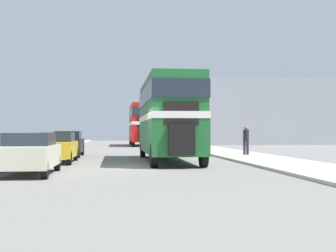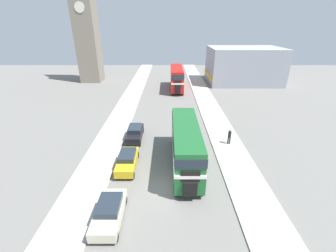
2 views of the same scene
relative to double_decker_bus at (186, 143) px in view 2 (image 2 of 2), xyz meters
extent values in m
plane|color=slate|center=(-1.71, -3.66, -2.42)|extent=(120.00, 120.00, 0.00)
cube|color=#B7B2A8|center=(5.04, -3.66, -2.36)|extent=(3.50, 120.00, 0.12)
cube|color=#B7B2A8|center=(-8.46, -3.66, -2.36)|extent=(3.50, 120.00, 0.12)
cube|color=#1E602D|center=(0.00, 0.02, -1.15)|extent=(2.39, 9.82, 1.58)
cube|color=white|center=(0.00, 0.02, -0.22)|extent=(2.42, 9.87, 0.29)
cube|color=#1E602D|center=(0.00, 0.02, 0.79)|extent=(2.34, 9.62, 1.73)
cube|color=#232D38|center=(0.00, 0.02, 0.88)|extent=(2.42, 9.72, 0.78)
cube|color=black|center=(0.00, -4.99, -1.23)|extent=(1.08, 0.20, 1.27)
cube|color=black|center=(0.00, -4.85, -0.16)|extent=(1.44, 0.12, 0.92)
cylinder|color=black|center=(-1.06, -4.08, -1.92)|extent=(0.28, 1.01, 1.01)
cylinder|color=black|center=(1.06, -4.08, -1.92)|extent=(0.28, 1.01, 1.01)
cylinder|color=black|center=(-1.06, 4.02, -1.92)|extent=(0.28, 1.01, 1.01)
cylinder|color=black|center=(1.06, 4.02, -1.92)|extent=(0.28, 1.01, 1.01)
cube|color=red|center=(0.12, 27.18, -1.08)|extent=(2.35, 10.09, 1.73)
cube|color=white|center=(0.12, 27.18, -0.05)|extent=(2.38, 10.14, 0.32)
cube|color=red|center=(0.12, 27.18, 1.05)|extent=(2.31, 9.89, 1.89)
cube|color=#232D38|center=(0.12, 27.18, 1.15)|extent=(2.38, 9.99, 0.85)
cube|color=black|center=(0.12, 22.03, -1.16)|extent=(1.06, 0.20, 1.39)
cube|color=black|center=(0.12, 22.17, 0.01)|extent=(1.41, 0.12, 1.01)
cylinder|color=black|center=(-0.92, 22.94, -1.92)|extent=(0.28, 1.01, 1.01)
cylinder|color=black|center=(1.16, 22.94, -1.92)|extent=(0.28, 1.01, 1.01)
cylinder|color=black|center=(-0.92, 31.32, -1.92)|extent=(0.28, 1.01, 1.01)
cylinder|color=black|center=(1.16, 31.32, -1.92)|extent=(0.28, 1.01, 1.01)
cube|color=beige|center=(-5.66, -6.77, -1.77)|extent=(1.75, 4.12, 0.73)
cube|color=#232D38|center=(-5.66, -6.61, -1.18)|extent=(1.54, 2.14, 0.45)
cylinder|color=black|center=(-6.44, -8.38, -2.10)|extent=(0.20, 0.64, 0.64)
cylinder|color=black|center=(-4.89, -8.38, -2.10)|extent=(0.20, 0.64, 0.64)
cylinder|color=black|center=(-6.44, -5.16, -2.10)|extent=(0.20, 0.64, 0.64)
cylinder|color=black|center=(-4.89, -5.16, -2.10)|extent=(0.20, 0.64, 0.64)
cube|color=gold|center=(-5.46, -0.47, -1.76)|extent=(1.66, 4.27, 0.74)
cube|color=#232D38|center=(-5.46, -0.30, -1.17)|extent=(1.46, 2.22, 0.45)
cylinder|color=black|center=(-6.19, -2.16, -2.10)|extent=(0.20, 0.64, 0.64)
cylinder|color=black|center=(-4.73, -2.16, -2.10)|extent=(0.20, 0.64, 0.64)
cylinder|color=black|center=(-6.19, 1.22, -2.10)|extent=(0.20, 0.64, 0.64)
cylinder|color=black|center=(-4.73, 1.22, -2.10)|extent=(0.20, 0.64, 0.64)
cube|color=black|center=(-5.51, 5.27, -1.75)|extent=(1.66, 4.25, 0.77)
cube|color=#232D38|center=(-5.51, 5.44, -1.12)|extent=(1.46, 2.21, 0.49)
cylinder|color=black|center=(-6.24, 3.59, -2.10)|extent=(0.20, 0.64, 0.64)
cylinder|color=black|center=(-4.79, 3.59, -2.10)|extent=(0.20, 0.64, 0.64)
cylinder|color=black|center=(-6.24, 6.94, -2.10)|extent=(0.20, 0.64, 0.64)
cylinder|color=black|center=(-4.79, 6.94, -2.10)|extent=(0.20, 0.64, 0.64)
cylinder|color=#282833|center=(5.09, 3.93, -1.88)|extent=(0.16, 0.16, 0.85)
cylinder|color=#282833|center=(5.28, 3.93, -1.88)|extent=(0.16, 0.16, 0.85)
cylinder|color=black|center=(5.18, 3.93, -1.12)|extent=(0.35, 0.35, 0.67)
sphere|color=#9E7051|center=(5.18, 3.93, -0.67)|extent=(0.23, 0.23, 0.23)
cube|color=gray|center=(-19.35, 34.58, 6.93)|extent=(4.47, 4.47, 18.71)
cylinder|color=silver|center=(-19.35, 32.30, 12.92)|extent=(2.01, 0.10, 2.01)
cube|color=#999EA8|center=(15.29, 33.06, 1.42)|extent=(15.40, 10.82, 7.67)
cube|color=gold|center=(7.53, 33.06, -0.73)|extent=(0.12, 10.28, 0.92)
camera|label=1|loc=(-2.64, -23.60, -0.91)|focal=50.00mm
camera|label=2|loc=(-1.64, -18.22, 10.08)|focal=24.00mm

